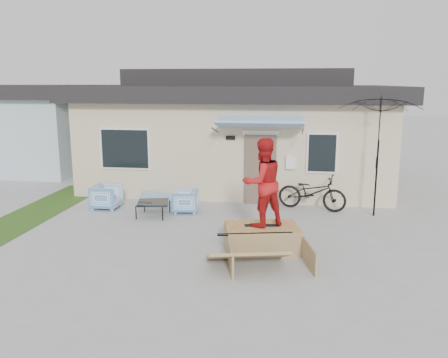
# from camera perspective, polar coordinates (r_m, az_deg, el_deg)

# --- Properties ---
(ground) EXTENTS (90.00, 90.00, 0.00)m
(ground) POSITION_cam_1_polar(r_m,az_deg,el_deg) (10.06, -3.23, -9.31)
(ground) COLOR #A0A0A0
(ground) RESTS_ON ground
(grass_strip) EXTENTS (1.40, 8.00, 0.01)m
(grass_strip) POSITION_cam_1_polar(r_m,az_deg,el_deg) (13.75, -23.26, -4.43)
(grass_strip) COLOR #294C18
(grass_strip) RESTS_ON ground
(house) EXTENTS (10.80, 8.49, 4.10)m
(house) POSITION_cam_1_polar(r_m,az_deg,el_deg) (17.37, 2.02, 6.26)
(house) COLOR #CAB793
(house) RESTS_ON ground
(neighbor_house) EXTENTS (8.60, 7.60, 3.50)m
(neighbor_house) POSITION_cam_1_polar(r_m,az_deg,el_deg) (22.93, -24.58, 6.16)
(neighbor_house) COLOR #A3BAC5
(neighbor_house) RESTS_ON ground
(loveseat) EXTENTS (1.37, 0.92, 0.52)m
(loveseat) POSITION_cam_1_polar(r_m,az_deg,el_deg) (14.19, -7.74, -2.00)
(loveseat) COLOR teal
(loveseat) RESTS_ON ground
(armchair_left) EXTENTS (0.72, 0.77, 0.78)m
(armchair_left) POSITION_cam_1_polar(r_m,az_deg,el_deg) (13.93, -14.26, -1.98)
(armchair_left) COLOR teal
(armchair_left) RESTS_ON ground
(armchair_right) EXTENTS (0.72, 0.76, 0.70)m
(armchair_right) POSITION_cam_1_polar(r_m,az_deg,el_deg) (13.18, -4.81, -2.59)
(armchair_right) COLOR teal
(armchair_right) RESTS_ON ground
(coffee_table) EXTENTS (0.99, 0.99, 0.41)m
(coffee_table) POSITION_cam_1_polar(r_m,az_deg,el_deg) (12.92, -8.70, -3.66)
(coffee_table) COLOR black
(coffee_table) RESTS_ON ground
(bicycle) EXTENTS (2.09, 1.17, 1.26)m
(bicycle) POSITION_cam_1_polar(r_m,az_deg,el_deg) (13.56, 10.79, -1.14)
(bicycle) COLOR black
(bicycle) RESTS_ON ground
(patio_umbrella) EXTENTS (2.41, 2.25, 2.20)m
(patio_umbrella) POSITION_cam_1_polar(r_m,az_deg,el_deg) (13.16, 18.40, 3.03)
(patio_umbrella) COLOR black
(patio_umbrella) RESTS_ON ground
(skate_ramp) EXTENTS (2.00, 2.40, 0.53)m
(skate_ramp) POSITION_cam_1_polar(r_m,az_deg,el_deg) (10.30, 4.69, -7.27)
(skate_ramp) COLOR olive
(skate_ramp) RESTS_ON ground
(skateboard) EXTENTS (0.78, 0.30, 0.05)m
(skateboard) POSITION_cam_1_polar(r_m,az_deg,el_deg) (10.26, 4.68, -5.66)
(skateboard) COLOR black
(skateboard) RESTS_ON skate_ramp
(skater) EXTENTS (1.19, 1.12, 1.92)m
(skater) POSITION_cam_1_polar(r_m,az_deg,el_deg) (10.01, 4.77, -0.27)
(skater) COLOR #B31517
(skater) RESTS_ON skateboard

